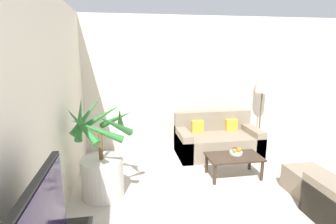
{
  "coord_description": "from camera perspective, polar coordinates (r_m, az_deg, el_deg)",
  "views": [
    {
      "loc": [
        -2.4,
        1.09,
        2.0
      ],
      "look_at": [
        -1.68,
        5.35,
        1.0
      ],
      "focal_mm": 28.0,
      "sensor_mm": 36.0,
      "label": 1
    }
  ],
  "objects": [
    {
      "name": "sofa_loveseat",
      "position": [
        5.32,
        10.62,
        -6.17
      ],
      "size": [
        1.6,
        0.85,
        0.81
      ],
      "color": "gray",
      "rests_on": "ground_plane"
    },
    {
      "name": "orange_fruit",
      "position": [
        4.46,
        15.22,
        -7.91
      ],
      "size": [
        0.08,
        0.08,
        0.08
      ],
      "color": "orange",
      "rests_on": "fruit_bowl"
    },
    {
      "name": "potted_palm",
      "position": [
        3.81,
        -14.17,
        -11.17
      ],
      "size": [
        0.93,
        0.94,
        1.42
      ],
      "color": "beige",
      "rests_on": "ground_plane"
    },
    {
      "name": "wall_left",
      "position": [
        2.34,
        -30.02,
        -4.87
      ],
      "size": [
        0.06,
        7.96,
        2.7
      ],
      "color": "beige",
      "rests_on": "ground_plane"
    },
    {
      "name": "coffee_table",
      "position": [
        4.43,
        14.14,
        -9.86
      ],
      "size": [
        0.87,
        0.5,
        0.36
      ],
      "color": "#38281E",
      "rests_on": "ground_plane"
    },
    {
      "name": "apple_red",
      "position": [
        4.49,
        14.27,
        -7.77
      ],
      "size": [
        0.07,
        0.07,
        0.07
      ],
      "color": "red",
      "rests_on": "fruit_bowl"
    },
    {
      "name": "fruit_bowl",
      "position": [
        4.49,
        14.57,
        -8.59
      ],
      "size": [
        0.21,
        0.21,
        0.04
      ],
      "color": "beige",
      "rests_on": "coffee_table"
    },
    {
      "name": "wall_back",
      "position": [
        5.85,
        14.73,
        6.24
      ],
      "size": [
        8.0,
        0.06,
        2.7
      ],
      "color": "beige",
      "rests_on": "ground_plane"
    },
    {
      "name": "apple_green",
      "position": [
        4.42,
        14.25,
        -8.14
      ],
      "size": [
        0.06,
        0.06,
        0.06
      ],
      "color": "olive",
      "rests_on": "fruit_bowl"
    },
    {
      "name": "floor_lamp",
      "position": [
        5.8,
        19.89,
        4.81
      ],
      "size": [
        0.28,
        0.28,
        1.51
      ],
      "color": "brown",
      "rests_on": "ground_plane"
    },
    {
      "name": "ottoman",
      "position": [
        4.37,
        28.24,
        -13.27
      ],
      "size": [
        0.53,
        0.55,
        0.36
      ],
      "color": "gray",
      "rests_on": "ground_plane"
    }
  ]
}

